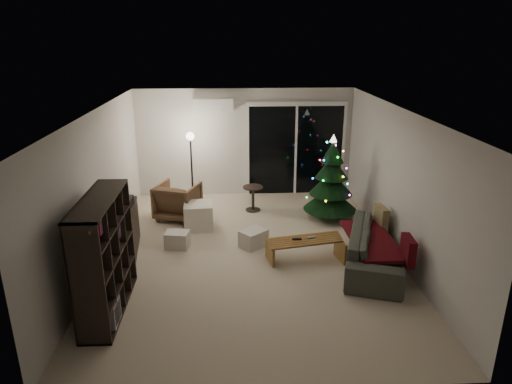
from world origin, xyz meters
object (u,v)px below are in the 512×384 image
sofa (377,248)px  christmas_tree (331,178)px  media_cabinet (122,230)px  coffee_table (305,250)px  bookshelf (89,256)px  armchair (178,201)px

sofa → christmas_tree: bearing=28.3°
media_cabinet → coffee_table: bearing=-16.7°
bookshelf → armchair: bearing=59.5°
coffee_table → christmas_tree: bearing=55.2°
bookshelf → media_cabinet: (0.00, 1.82, -0.42)m
armchair → christmas_tree: 3.20m
bookshelf → coffee_table: bearing=5.1°
bookshelf → armchair: size_ratio=1.99×
media_cabinet → sofa: size_ratio=0.59×
bookshelf → coffee_table: bookshelf is taller
sofa → media_cabinet: bearing=98.9°
sofa → christmas_tree: size_ratio=1.23×
bookshelf → armchair: (0.81, 3.33, -0.45)m
sofa → coffee_table: size_ratio=1.74×
christmas_tree → bookshelf: bearing=-141.6°
coffee_table → media_cabinet: bearing=158.7°
coffee_table → christmas_tree: (0.81, 1.87, 0.69)m
media_cabinet → christmas_tree: (3.96, 1.32, 0.48)m
armchair → coffee_table: size_ratio=0.66×
media_cabinet → armchair: 1.71m
media_cabinet → sofa: 4.37m
armchair → sofa: 4.17m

